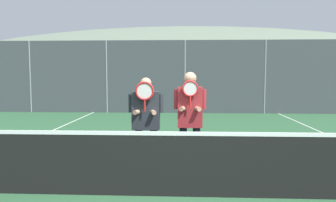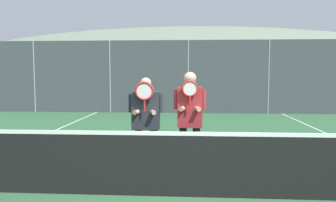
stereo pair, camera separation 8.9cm
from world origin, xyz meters
name	(u,v)px [view 1 (the left image)]	position (x,y,z in m)	size (l,w,h in m)	color
ground_plane	(186,197)	(0.00, 0.00, 0.00)	(120.00, 120.00, 0.00)	#2D5B38
hill_distant	(184,83)	(0.00, 53.82, 0.00)	(95.08, 52.82, 18.49)	slate
clubhouse_building	(188,75)	(0.25, 17.25, 1.66)	(18.75, 5.50, 3.28)	beige
fence_back	(185,77)	(0.00, 9.92, 1.62)	(21.15, 0.06, 3.24)	gray
tennis_net	(186,163)	(0.00, 0.00, 0.50)	(11.13, 0.09, 1.06)	gray
court_line_left_sideline	(16,147)	(-4.14, 3.00, 0.00)	(0.05, 16.00, 0.01)	white
player_leftmost	(146,118)	(-0.69, 0.93, 1.02)	(0.61, 0.34, 1.73)	#232838
player_center_left	(190,116)	(0.07, 0.94, 1.07)	(0.56, 0.34, 1.82)	#232838
car_far_left	(60,88)	(-6.83, 12.91, 0.95)	(4.55, 1.92, 1.88)	navy
car_left_of_center	(153,90)	(-1.71, 12.99, 0.89)	(4.69, 1.97, 1.73)	silver
car_center	(244,89)	(3.16, 12.98, 0.94)	(4.07, 1.94, 1.86)	#285638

